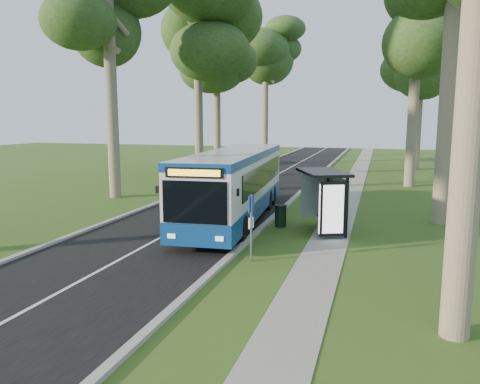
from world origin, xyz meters
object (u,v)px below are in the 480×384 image
object	(u,v)px
car_white	(248,157)
litter_bin	(281,216)
bus	(235,185)
bus_shelter	(325,191)
car_silver	(243,156)
bus_stop_sign	(251,220)

from	to	relation	value
car_white	litter_bin	bearing A→B (deg)	-86.52
bus	bus_shelter	distance (m)	4.54
bus_shelter	car_silver	size ratio (longest dim) A/B	0.65
bus_stop_sign	car_silver	bearing A→B (deg)	122.41
bus_stop_sign	litter_bin	bearing A→B (deg)	106.71
bus	bus_shelter	world-z (taller)	bus
car_white	car_silver	distance (m)	0.56
bus	bus_stop_sign	xyz separation A→B (m)	(2.42, -5.94, -0.25)
car_white	car_silver	bearing A→B (deg)	178.55
litter_bin	car_white	xyz separation A→B (m)	(-8.89, 26.34, 0.27)
bus_shelter	litter_bin	distance (m)	2.52
bus	bus_stop_sign	size ratio (longest dim) A/B	5.46
car_white	bus_shelter	bearing A→B (deg)	-83.31
bus_stop_sign	bus_shelter	xyz separation A→B (m)	(1.89, 4.51, 0.38)
bus_stop_sign	car_white	world-z (taller)	bus_stop_sign
bus_shelter	car_white	size ratio (longest dim) A/B	0.76
bus_shelter	bus	bearing A→B (deg)	138.12
bus_stop_sign	bus_shelter	size ratio (longest dim) A/B	0.67
bus	car_white	size ratio (longest dim) A/B	2.78
bus	car_silver	world-z (taller)	bus
bus	bus_shelter	size ratio (longest dim) A/B	3.64
bus_shelter	car_silver	world-z (taller)	bus_shelter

